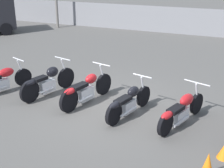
# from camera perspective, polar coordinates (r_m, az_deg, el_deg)

# --- Properties ---
(ground_plane) EXTENTS (60.00, 60.00, 0.00)m
(ground_plane) POSITION_cam_1_polar(r_m,az_deg,el_deg) (8.95, -0.52, -4.33)
(ground_plane) COLOR #514F4C
(fence_back) EXTENTS (40.00, 0.04, 1.50)m
(fence_back) POSITION_cam_1_polar(r_m,az_deg,el_deg) (18.48, 12.63, 11.18)
(fence_back) COLOR gray
(fence_back) RESTS_ON ground_plane
(motorcycle_slot_0) EXTENTS (0.96, 2.03, 0.96)m
(motorcycle_slot_0) POSITION_cam_1_polar(r_m,az_deg,el_deg) (10.42, -19.76, 0.54)
(motorcycle_slot_0) COLOR black
(motorcycle_slot_0) RESTS_ON ground_plane
(motorcycle_slot_1) EXTENTS (0.84, 2.11, 1.04)m
(motorcycle_slot_1) POSITION_cam_1_polar(r_m,az_deg,el_deg) (9.83, -11.68, 0.41)
(motorcycle_slot_1) COLOR black
(motorcycle_slot_1) RESTS_ON ground_plane
(motorcycle_slot_2) EXTENTS (0.81, 2.17, 1.03)m
(motorcycle_slot_2) POSITION_cam_1_polar(r_m,az_deg,el_deg) (9.10, -4.77, -1.03)
(motorcycle_slot_2) COLOR black
(motorcycle_slot_2) RESTS_ON ground_plane
(motorcycle_slot_3) EXTENTS (0.77, 1.98, 0.96)m
(motorcycle_slot_3) POSITION_cam_1_polar(r_m,az_deg,el_deg) (8.36, 3.02, -3.33)
(motorcycle_slot_3) COLOR black
(motorcycle_slot_3) RESTS_ON ground_plane
(motorcycle_slot_4) EXTENTS (0.98, 2.06, 0.95)m
(motorcycle_slot_4) POSITION_cam_1_polar(r_m,az_deg,el_deg) (8.09, 12.58, -4.71)
(motorcycle_slot_4) COLOR black
(motorcycle_slot_4) RESTS_ON ground_plane
(traffic_cone_near) EXTENTS (0.28, 0.28, 0.55)m
(traffic_cone_near) POSITION_cam_1_polar(r_m,az_deg,el_deg) (6.41, 17.08, -14.03)
(traffic_cone_near) COLOR orange
(traffic_cone_near) RESTS_ON ground_plane
(traffic_cone_far) EXTENTS (0.29, 0.29, 0.36)m
(traffic_cone_far) POSITION_cam_1_polar(r_m,az_deg,el_deg) (7.13, 19.87, -11.40)
(traffic_cone_far) COLOR orange
(traffic_cone_far) RESTS_ON ground_plane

